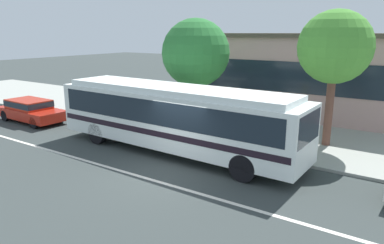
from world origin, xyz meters
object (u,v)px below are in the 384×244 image
Objects in this scene: pedestrian_waiting_near_sign at (247,118)px; street_tree_near_stop at (196,53)px; street_tree_mid_block at (335,48)px; pedestrian_walking_along_curb at (164,114)px; transit_bus at (174,115)px; sedan_behind_bus at (31,109)px.

street_tree_near_stop reaches higher than pedestrian_waiting_near_sign.
street_tree_mid_block reaches higher than pedestrian_waiting_near_sign.
pedestrian_waiting_near_sign is 0.29× the size of street_tree_mid_block.
street_tree_mid_block is (7.36, 2.47, 3.36)m from pedestrian_walking_along_curb.
transit_bus is 3.74m from pedestrian_waiting_near_sign.
sedan_behind_bus is 10.19m from street_tree_near_stop.
street_tree_near_stop reaches higher than sedan_behind_bus.
street_tree_mid_block is at bearing 16.53° from sedan_behind_bus.
sedan_behind_bus is 0.77× the size of street_tree_mid_block.
street_tree_mid_block is (5.32, 4.37, 2.76)m from transit_bus.
pedestrian_walking_along_curb is at bearing 14.68° from sedan_behind_bus.
pedestrian_waiting_near_sign reaches higher than sedan_behind_bus.
street_tree_near_stop is (8.59, 4.39, 3.28)m from sedan_behind_bus.
sedan_behind_bus is 0.80× the size of street_tree_near_stop.
pedestrian_walking_along_curb is 3.72m from street_tree_near_stop.
transit_bus is at bearing -140.58° from street_tree_mid_block.
pedestrian_waiting_near_sign is 4.90m from street_tree_mid_block.
transit_bus is 7.42m from street_tree_mid_block.
street_tree_near_stop is 6.95m from street_tree_mid_block.
street_tree_mid_block is at bearing 39.42° from transit_bus.
street_tree_mid_block reaches higher than street_tree_near_stop.
transit_bus is 1.96× the size of street_tree_mid_block.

